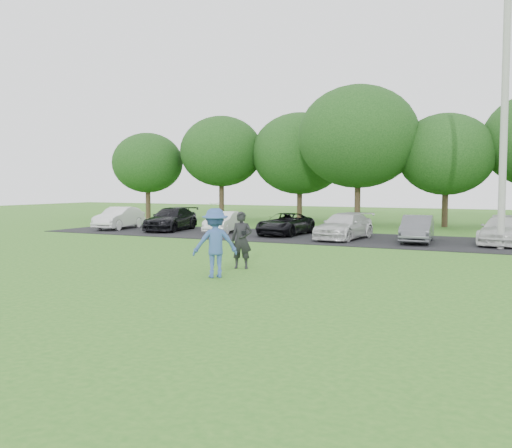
# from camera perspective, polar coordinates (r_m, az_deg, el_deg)

# --- Properties ---
(ground) EXTENTS (100.00, 100.00, 0.00)m
(ground) POSITION_cam_1_polar(r_m,az_deg,el_deg) (15.32, -5.88, -5.67)
(ground) COLOR #2F6E1F
(ground) RESTS_ON ground
(parking_lot) EXTENTS (32.00, 6.50, 0.03)m
(parking_lot) POSITION_cam_1_polar(r_m,az_deg,el_deg) (27.12, 8.99, -1.46)
(parking_lot) COLOR black
(parking_lot) RESTS_ON ground
(utility_pole) EXTENTS (0.28, 0.28, 10.89)m
(utility_pole) POSITION_cam_1_polar(r_m,az_deg,el_deg) (24.56, 23.60, 10.39)
(utility_pole) COLOR #ABABA6
(utility_pole) RESTS_ON ground
(frisbee_player) EXTENTS (1.41, 1.34, 2.12)m
(frisbee_player) POSITION_cam_1_polar(r_m,az_deg,el_deg) (15.73, -4.11, -1.89)
(frisbee_player) COLOR #355597
(frisbee_player) RESTS_ON ground
(camera_bystander) EXTENTS (0.73, 0.59, 1.74)m
(camera_bystander) POSITION_cam_1_polar(r_m,az_deg,el_deg) (17.35, -1.45, -1.62)
(camera_bystander) COLOR black
(camera_bystander) RESTS_ON ground
(parked_cars) EXTENTS (28.82, 5.02, 1.25)m
(parked_cars) POSITION_cam_1_polar(r_m,az_deg,el_deg) (26.74, 11.38, -0.25)
(parked_cars) COLOR white
(parked_cars) RESTS_ON parking_lot
(tree_row) EXTENTS (42.39, 9.85, 8.64)m
(tree_row) POSITION_cam_1_polar(r_m,az_deg,el_deg) (36.19, 16.09, 7.55)
(tree_row) COLOR #38281C
(tree_row) RESTS_ON ground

